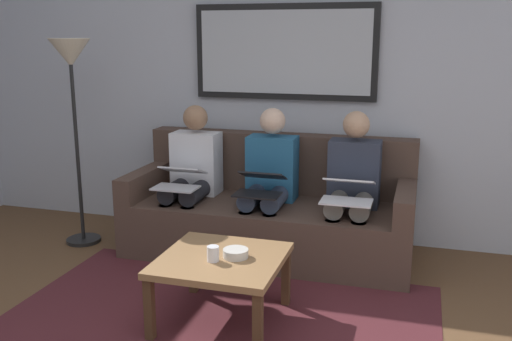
{
  "coord_description": "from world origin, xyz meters",
  "views": [
    {
      "loc": [
        -1.11,
        2.05,
        1.68
      ],
      "look_at": [
        0.0,
        -1.7,
        0.75
      ],
      "focal_mm": 39.92,
      "sensor_mm": 36.0,
      "label": 1
    }
  ],
  "objects_px": {
    "standing_lamp": "(72,76)",
    "bowl": "(236,253)",
    "couch": "(271,213)",
    "laptop_silver": "(180,178)",
    "coffee_table": "(221,265)",
    "laptop_white": "(348,190)",
    "framed_mirror": "(284,52)",
    "person_middle": "(269,178)",
    "person_left": "(352,184)",
    "person_right": "(192,173)",
    "laptop_black": "(260,184)",
    "cup": "(213,254)"
  },
  "relations": [
    {
      "from": "laptop_black",
      "to": "coffee_table",
      "type": "bearing_deg",
      "value": 91.49
    },
    {
      "from": "framed_mirror",
      "to": "laptop_black",
      "type": "relative_size",
      "value": 4.19
    },
    {
      "from": "bowl",
      "to": "person_middle",
      "type": "distance_m",
      "value": 1.15
    },
    {
      "from": "person_right",
      "to": "laptop_silver",
      "type": "height_order",
      "value": "person_right"
    },
    {
      "from": "laptop_white",
      "to": "laptop_silver",
      "type": "relative_size",
      "value": 1.02
    },
    {
      "from": "coffee_table",
      "to": "laptop_white",
      "type": "relative_size",
      "value": 2.0
    },
    {
      "from": "framed_mirror",
      "to": "bowl",
      "type": "bearing_deg",
      "value": 93.85
    },
    {
      "from": "person_left",
      "to": "person_right",
      "type": "relative_size",
      "value": 1.0
    },
    {
      "from": "laptop_black",
      "to": "bowl",
      "type": "bearing_deg",
      "value": 96.81
    },
    {
      "from": "coffee_table",
      "to": "laptop_silver",
      "type": "distance_m",
      "value": 1.16
    },
    {
      "from": "framed_mirror",
      "to": "person_left",
      "type": "relative_size",
      "value": 1.32
    },
    {
      "from": "laptop_black",
      "to": "standing_lamp",
      "type": "distance_m",
      "value": 1.72
    },
    {
      "from": "laptop_black",
      "to": "laptop_silver",
      "type": "relative_size",
      "value": 1.03
    },
    {
      "from": "laptop_black",
      "to": "person_right",
      "type": "xyz_separation_m",
      "value": [
        0.64,
        -0.24,
        -0.02
      ]
    },
    {
      "from": "laptop_silver",
      "to": "standing_lamp",
      "type": "bearing_deg",
      "value": -2.58
    },
    {
      "from": "laptop_white",
      "to": "person_right",
      "type": "bearing_deg",
      "value": -10.65
    },
    {
      "from": "cup",
      "to": "person_left",
      "type": "height_order",
      "value": "person_left"
    },
    {
      "from": "standing_lamp",
      "to": "framed_mirror",
      "type": "bearing_deg",
      "value": -157.07
    },
    {
      "from": "bowl",
      "to": "couch",
      "type": "bearing_deg",
      "value": -84.91
    },
    {
      "from": "person_right",
      "to": "laptop_black",
      "type": "bearing_deg",
      "value": 159.75
    },
    {
      "from": "couch",
      "to": "person_right",
      "type": "xyz_separation_m",
      "value": [
        0.64,
        0.07,
        0.3
      ]
    },
    {
      "from": "laptop_silver",
      "to": "framed_mirror",
      "type": "bearing_deg",
      "value": -132.57
    },
    {
      "from": "coffee_table",
      "to": "laptop_black",
      "type": "distance_m",
      "value": 0.95
    },
    {
      "from": "standing_lamp",
      "to": "bowl",
      "type": "bearing_deg",
      "value": 150.68
    },
    {
      "from": "couch",
      "to": "laptop_silver",
      "type": "distance_m",
      "value": 0.78
    },
    {
      "from": "laptop_white",
      "to": "laptop_black",
      "type": "bearing_deg",
      "value": -0.41
    },
    {
      "from": "laptop_silver",
      "to": "standing_lamp",
      "type": "distance_m",
      "value": 1.18
    },
    {
      "from": "laptop_black",
      "to": "person_right",
      "type": "distance_m",
      "value": 0.68
    },
    {
      "from": "laptop_white",
      "to": "person_right",
      "type": "distance_m",
      "value": 1.3
    },
    {
      "from": "laptop_white",
      "to": "standing_lamp",
      "type": "distance_m",
      "value": 2.31
    },
    {
      "from": "laptop_black",
      "to": "cup",
      "type": "bearing_deg",
      "value": 90.07
    },
    {
      "from": "person_left",
      "to": "laptop_silver",
      "type": "bearing_deg",
      "value": 10.62
    },
    {
      "from": "couch",
      "to": "bowl",
      "type": "distance_m",
      "value": 1.21
    },
    {
      "from": "person_middle",
      "to": "laptop_silver",
      "type": "height_order",
      "value": "person_middle"
    },
    {
      "from": "laptop_white",
      "to": "laptop_silver",
      "type": "xyz_separation_m",
      "value": [
        1.28,
        -0.0,
        -0.0
      ]
    },
    {
      "from": "framed_mirror",
      "to": "laptop_black",
      "type": "bearing_deg",
      "value": 90.0
    },
    {
      "from": "coffee_table",
      "to": "bowl",
      "type": "relative_size",
      "value": 4.75
    },
    {
      "from": "laptop_white",
      "to": "person_middle",
      "type": "bearing_deg",
      "value": -20.62
    },
    {
      "from": "cup",
      "to": "laptop_silver",
      "type": "bearing_deg",
      "value": -56.87
    },
    {
      "from": "person_left",
      "to": "person_right",
      "type": "distance_m",
      "value": 1.28
    },
    {
      "from": "person_right",
      "to": "laptop_white",
      "type": "bearing_deg",
      "value": 169.35
    },
    {
      "from": "framed_mirror",
      "to": "laptop_white",
      "type": "distance_m",
      "value": 1.32
    },
    {
      "from": "cup",
      "to": "laptop_silver",
      "type": "distance_m",
      "value": 1.19
    },
    {
      "from": "laptop_white",
      "to": "person_right",
      "type": "height_order",
      "value": "person_right"
    },
    {
      "from": "cup",
      "to": "bowl",
      "type": "xyz_separation_m",
      "value": [
        -0.11,
        -0.09,
        -0.02
      ]
    },
    {
      "from": "person_middle",
      "to": "person_right",
      "type": "xyz_separation_m",
      "value": [
        0.64,
        0.0,
        0.0
      ]
    },
    {
      "from": "coffee_table",
      "to": "cup",
      "type": "distance_m",
      "value": 0.12
    },
    {
      "from": "laptop_silver",
      "to": "bowl",
      "type": "bearing_deg",
      "value": 130.01
    },
    {
      "from": "couch",
      "to": "cup",
      "type": "height_order",
      "value": "couch"
    },
    {
      "from": "person_left",
      "to": "standing_lamp",
      "type": "bearing_deg",
      "value": 5.19
    }
  ]
}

